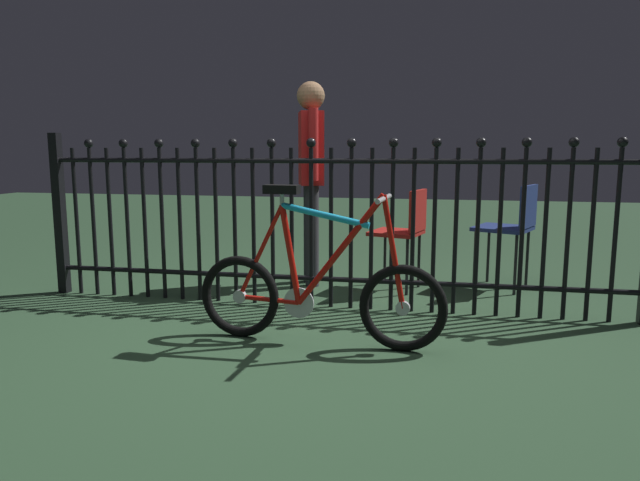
{
  "coord_description": "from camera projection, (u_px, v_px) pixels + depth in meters",
  "views": [
    {
      "loc": [
        0.77,
        -3.29,
        1.11
      ],
      "look_at": [
        0.06,
        0.2,
        0.55
      ],
      "focal_mm": 32.72,
      "sensor_mm": 36.0,
      "label": 1
    }
  ],
  "objects": [
    {
      "name": "iron_fence",
      "position": [
        317.0,
        219.0,
        4.07
      ],
      "size": [
        4.23,
        0.07,
        1.23
      ],
      "color": "black",
      "rests_on": "ground"
    },
    {
      "name": "ground_plane",
      "position": [
        304.0,
        335.0,
        3.5
      ],
      "size": [
        20.0,
        20.0,
        0.0
      ],
      "primitive_type": "plane",
      "color": "#2C492F"
    },
    {
      "name": "chair_navy",
      "position": [
        512.0,
        224.0,
        4.58
      ],
      "size": [
        0.53,
        0.53,
        0.84
      ],
      "color": "black",
      "rests_on": "ground"
    },
    {
      "name": "chair_red",
      "position": [
        405.0,
        228.0,
        4.57
      ],
      "size": [
        0.45,
        0.45,
        0.8
      ],
      "color": "black",
      "rests_on": "ground"
    },
    {
      "name": "person_visitor",
      "position": [
        311.0,
        165.0,
        4.71
      ],
      "size": [
        0.26,
        0.46,
        1.64
      ],
      "color": "#2D2D33",
      "rests_on": "ground"
    },
    {
      "name": "bicycle",
      "position": [
        318.0,
        292.0,
        3.32
      ],
      "size": [
        1.46,
        0.4,
        0.91
      ],
      "color": "black",
      "rests_on": "ground"
    }
  ]
}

